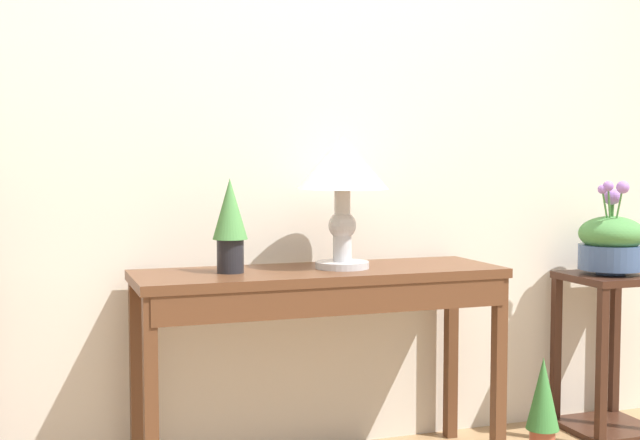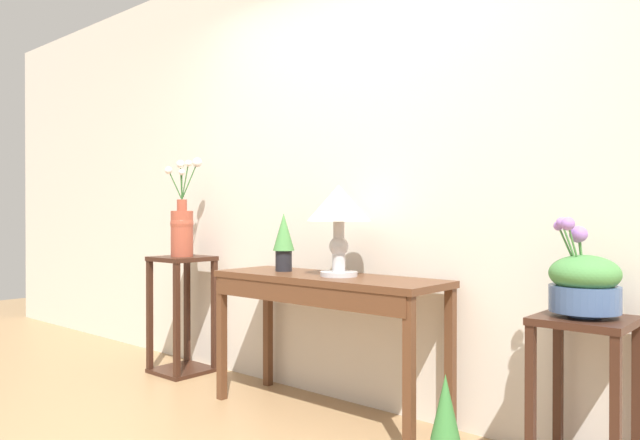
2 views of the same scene
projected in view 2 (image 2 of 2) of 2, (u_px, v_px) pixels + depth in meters
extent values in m
cube|color=beige|center=(374.00, 159.00, 3.34)|extent=(9.00, 0.10, 2.80)
cube|color=#56331E|center=(326.00, 278.00, 3.17)|extent=(1.35, 0.44, 0.03)
cube|color=#56331E|center=(301.00, 295.00, 3.02)|extent=(1.29, 0.03, 0.10)
cube|color=#56331E|center=(222.00, 338.00, 3.46)|extent=(0.04, 0.04, 0.72)
cube|color=#56331E|center=(409.00, 377.00, 2.61)|extent=(0.04, 0.04, 0.72)
cube|color=#56331E|center=(268.00, 329.00, 3.74)|extent=(0.04, 0.04, 0.72)
cube|color=#56331E|center=(450.00, 362.00, 2.90)|extent=(0.04, 0.04, 0.72)
cylinder|color=#B7B7BC|center=(339.00, 274.00, 3.12)|extent=(0.20, 0.20, 0.02)
cylinder|color=#B7B7BC|center=(339.00, 259.00, 3.12)|extent=(0.07, 0.07, 0.13)
sphere|color=#B7B7BC|center=(339.00, 246.00, 3.11)|extent=(0.10, 0.10, 0.10)
cylinder|color=#B7B7BC|center=(339.00, 234.00, 3.11)|extent=(0.06, 0.06, 0.13)
cone|color=white|center=(339.00, 203.00, 3.11)|extent=(0.34, 0.34, 0.19)
cylinder|color=black|center=(284.00, 261.00, 3.40)|extent=(0.10, 0.10, 0.12)
cone|color=#478442|center=(284.00, 232.00, 3.40)|extent=(0.12, 0.12, 0.22)
cube|color=#381E14|center=(182.00, 259.00, 4.05)|extent=(0.36, 0.36, 0.03)
cube|color=#381E14|center=(182.00, 370.00, 4.06)|extent=(0.36, 0.36, 0.03)
cube|color=#381E14|center=(150.00, 315.00, 4.04)|extent=(0.04, 0.04, 0.74)
cube|color=#381E14|center=(177.00, 320.00, 3.83)|extent=(0.04, 0.04, 0.74)
cube|color=#381E14|center=(187.00, 309.00, 4.27)|extent=(0.04, 0.04, 0.74)
cube|color=#381E14|center=(214.00, 314.00, 4.07)|extent=(0.04, 0.04, 0.74)
cylinder|color=#9E4733|center=(182.00, 234.00, 4.05)|extent=(0.15, 0.15, 0.31)
sphere|color=#9E4733|center=(182.00, 224.00, 4.05)|extent=(0.16, 0.16, 0.16)
cylinder|color=#9E4733|center=(182.00, 205.00, 4.05)|extent=(0.07, 0.07, 0.08)
cylinder|color=#2D662D|center=(190.00, 181.00, 4.05)|extent=(0.08, 0.09, 0.26)
sphere|color=white|center=(197.00, 162.00, 4.06)|extent=(0.07, 0.07, 0.07)
cylinder|color=#2D662D|center=(175.00, 185.00, 4.03)|extent=(0.05, 0.09, 0.20)
sphere|color=white|center=(169.00, 170.00, 4.01)|extent=(0.05, 0.05, 0.05)
cylinder|color=#2D662D|center=(182.00, 186.00, 4.02)|extent=(0.05, 0.04, 0.19)
sphere|color=white|center=(182.00, 172.00, 4.00)|extent=(0.04, 0.04, 0.04)
cylinder|color=#2D662D|center=(181.00, 182.00, 4.02)|extent=(0.04, 0.04, 0.24)
sphere|color=white|center=(180.00, 164.00, 4.00)|extent=(0.05, 0.05, 0.05)
cylinder|color=#2D662D|center=(185.00, 182.00, 4.03)|extent=(0.07, 0.02, 0.25)
sphere|color=white|center=(188.00, 163.00, 4.01)|extent=(0.04, 0.04, 0.04)
cube|color=#381E14|center=(584.00, 321.00, 2.34)|extent=(0.36, 0.36, 0.03)
cube|color=#381E14|center=(531.00, 403.00, 2.33)|extent=(0.04, 0.04, 0.62)
cube|color=#381E14|center=(616.00, 421.00, 2.12)|extent=(0.04, 0.04, 0.62)
cube|color=#381E14|center=(558.00, 386.00, 2.56)|extent=(0.04, 0.04, 0.62)
cube|color=#381E14|center=(637.00, 401.00, 2.36)|extent=(0.04, 0.04, 0.62)
cylinder|color=#3D5684|center=(584.00, 314.00, 2.34)|extent=(0.12, 0.12, 0.02)
cylinder|color=#3D5684|center=(585.00, 299.00, 2.34)|extent=(0.27, 0.27, 0.10)
ellipsoid|color=#478442|center=(585.00, 274.00, 2.34)|extent=(0.27, 0.27, 0.15)
cylinder|color=#478442|center=(581.00, 260.00, 2.34)|extent=(0.03, 0.03, 0.20)
sphere|color=#996BC1|center=(578.00, 234.00, 2.34)|extent=(0.07, 0.07, 0.07)
cylinder|color=#478442|center=(573.00, 254.00, 2.34)|extent=(0.08, 0.07, 0.25)
sphere|color=#996BC1|center=(562.00, 223.00, 2.34)|extent=(0.04, 0.04, 0.04)
cylinder|color=#478442|center=(576.00, 255.00, 2.31)|extent=(0.04, 0.11, 0.25)
sphere|color=#996BC1|center=(568.00, 224.00, 2.28)|extent=(0.05, 0.05, 0.05)
cylinder|color=#478442|center=(582.00, 260.00, 2.33)|extent=(0.02, 0.04, 0.21)
sphere|color=#996BC1|center=(579.00, 234.00, 2.33)|extent=(0.06, 0.06, 0.06)
cylinder|color=#478442|center=(571.00, 256.00, 2.35)|extent=(0.10, 0.06, 0.24)
sphere|color=#996BC1|center=(558.00, 226.00, 2.36)|extent=(0.04, 0.04, 0.04)
cone|color=#387A38|center=(445.00, 407.00, 2.48)|extent=(0.13, 0.13, 0.28)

